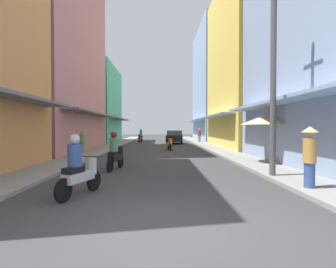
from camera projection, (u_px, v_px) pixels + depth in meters
The scene contains 17 objects.
ground_plane at pixel (160, 148), 23.77m from camera, with size 101.58×101.58×0.00m, color #38383A.
sidewalk_left at pixel (107, 147), 23.65m from camera, with size 1.74×54.17×0.12m, color gray.
sidewalk_right at pixel (211, 147), 23.89m from camera, with size 1.74×54.17×0.12m, color gray.
building_left_mid at pixel (47, 39), 20.56m from camera, with size 7.05×13.13×16.74m.
building_left_far at pixel (91, 105), 33.33m from camera, with size 7.05×10.45×9.05m.
building_right_mid at pixel (252, 65), 24.85m from camera, with size 7.05×12.46×14.82m.
building_right_far at pixel (220, 85), 38.57m from camera, with size 7.05×13.27×15.63m.
motorbike_orange at pixel (169, 144), 21.28m from camera, with size 0.55×1.81×0.96m.
motorbike_black at pixel (115, 153), 11.29m from camera, with size 0.61×1.79×1.58m.
motorbike_silver at pixel (79, 168), 6.92m from camera, with size 0.78×1.73×1.58m.
motorbike_maroon at pixel (141, 137), 32.21m from camera, with size 0.58×1.80×1.58m.
parked_car at pixel (175, 137), 30.29m from camera, with size 2.09×4.23×1.45m.
pedestrian_far at pixel (82, 143), 18.01m from camera, with size 0.34×0.34×1.54m.
pedestrian_foreground at pixel (199, 136), 31.82m from camera, with size 0.34×0.34×1.68m.
pedestrian_crossing at pixel (310, 155), 7.37m from camera, with size 0.44×0.44×1.77m.
vendor_umbrella at pixel (265, 120), 12.72m from camera, with size 2.28×2.28×2.33m.
utility_pole at pixel (273, 68), 9.24m from camera, with size 0.20×1.20×7.33m.
Camera 1 is at (0.09, -4.67, 1.73)m, focal length 29.43 mm.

